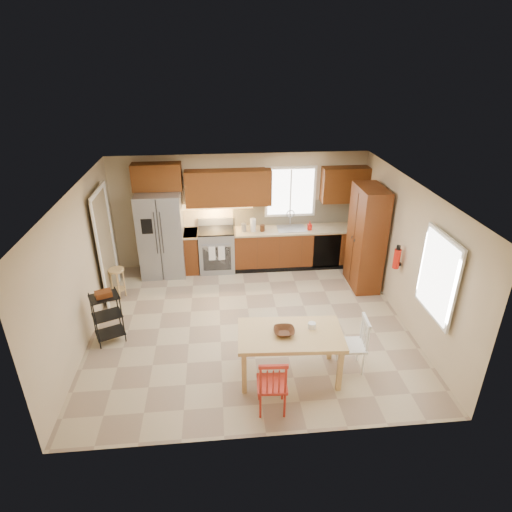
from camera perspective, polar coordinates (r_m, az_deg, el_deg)
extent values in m
plane|color=tan|center=(7.78, -0.80, -8.98)|extent=(5.50, 5.50, 0.00)
cube|color=silver|center=(6.67, -0.93, 8.90)|extent=(5.50, 5.00, 0.02)
cube|color=#CCB793|center=(9.44, -2.12, 6.08)|extent=(5.50, 0.02, 2.50)
cube|color=#CCB793|center=(5.05, 1.55, -13.53)|extent=(5.50, 0.02, 2.50)
cube|color=#CCB793|center=(7.47, -22.39, -1.58)|extent=(0.02, 5.00, 2.50)
cube|color=#CCB793|center=(7.83, 19.62, 0.18)|extent=(0.02, 5.00, 2.50)
cube|color=gray|center=(9.28, -12.49, 2.83)|extent=(0.92, 0.75, 1.82)
cube|color=gray|center=(9.44, -5.26, 0.78)|extent=(0.76, 0.63, 0.92)
cube|color=#592910|center=(9.47, -8.58, 0.62)|extent=(0.30, 0.60, 0.90)
cube|color=#592910|center=(9.62, 5.76, 1.21)|extent=(2.92, 0.60, 0.90)
cube|color=black|center=(9.49, 9.41, 0.61)|extent=(0.60, 0.02, 0.78)
cube|color=beige|center=(9.60, 5.64, 5.85)|extent=(2.92, 0.03, 0.55)
cube|color=#633210|center=(9.08, -13.08, 10.25)|extent=(1.00, 0.35, 0.55)
cube|color=#633210|center=(9.08, -3.70, 9.06)|extent=(1.80, 0.35, 0.75)
cube|color=#633210|center=(9.49, 11.77, 9.31)|extent=(1.00, 0.35, 0.75)
cube|color=white|center=(9.41, 4.62, 8.53)|extent=(1.12, 0.04, 1.12)
cube|color=gray|center=(9.42, 4.74, 3.43)|extent=(0.62, 0.46, 0.16)
cube|color=#FFBF66|center=(9.18, -5.51, 6.58)|extent=(1.60, 0.30, 0.01)
imported|color=red|center=(9.36, 7.17, 4.03)|extent=(0.09, 0.09, 0.19)
cylinder|color=white|center=(9.20, -0.40, 4.16)|extent=(0.12, 0.12, 0.28)
cylinder|color=gray|center=(9.21, -1.64, 3.83)|extent=(0.11, 0.11, 0.18)
cylinder|color=#4C2814|center=(9.22, 0.86, 3.74)|extent=(0.10, 0.10, 0.14)
cube|color=#592910|center=(8.80, 14.47, 2.31)|extent=(0.50, 0.95, 2.10)
cylinder|color=red|center=(7.97, 18.26, -0.36)|extent=(0.12, 0.12, 0.36)
cube|color=white|center=(6.81, 23.12, -2.52)|extent=(0.04, 1.02, 1.32)
cube|color=#8C7A59|center=(8.66, -19.50, 1.22)|extent=(0.04, 0.95, 2.10)
imported|color=#4C2814|center=(6.28, 3.76, -10.33)|extent=(0.32, 0.32, 0.08)
cylinder|color=white|center=(6.41, 7.45, -9.35)|extent=(0.11, 0.11, 0.13)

